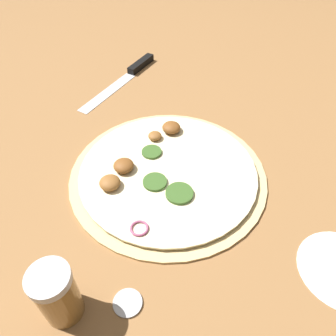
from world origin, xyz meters
name	(u,v)px	position (x,y,z in m)	size (l,w,h in m)	color
ground_plane	(168,175)	(0.00, 0.00, 0.00)	(3.00, 3.00, 0.00)	olive
pizza	(166,172)	(0.00, 0.00, 0.01)	(0.37, 0.37, 0.03)	#D6B77A
knife	(132,71)	(-0.24, -0.30, 0.01)	(0.30, 0.06, 0.02)	silver
spice_jar	(57,294)	(0.28, 0.04, 0.05)	(0.05, 0.05, 0.10)	olive
loose_cap	(128,302)	(0.23, 0.10, 0.00)	(0.04, 0.04, 0.01)	#B2B2B7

